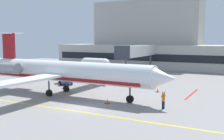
{
  "coord_description": "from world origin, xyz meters",
  "views": [
    {
      "loc": [
        16.83,
        -23.96,
        7.43
      ],
      "look_at": [
        -1.69,
        10.96,
        3.0
      ],
      "focal_mm": 43.61,
      "sensor_mm": 36.0,
      "label": 1
    }
  ],
  "objects_px": {
    "regional_jet": "(62,71)",
    "baggage_tug": "(65,78)",
    "marshaller": "(163,100)",
    "pushback_tractor": "(123,72)",
    "fuel_tank": "(95,63)"
  },
  "relations": [
    {
      "from": "regional_jet",
      "to": "baggage_tug",
      "type": "bearing_deg",
      "value": 125.71
    },
    {
      "from": "regional_jet",
      "to": "marshaller",
      "type": "xyz_separation_m",
      "value": [
        14.4,
        -1.02,
        -2.21
      ]
    },
    {
      "from": "baggage_tug",
      "to": "pushback_tractor",
      "type": "distance_m",
      "value": 13.86
    },
    {
      "from": "fuel_tank",
      "to": "pushback_tractor",
      "type": "bearing_deg",
      "value": -33.68
    },
    {
      "from": "pushback_tractor",
      "to": "marshaller",
      "type": "distance_m",
      "value": 26.51
    },
    {
      "from": "marshaller",
      "to": "regional_jet",
      "type": "bearing_deg",
      "value": 175.94
    },
    {
      "from": "marshaller",
      "to": "baggage_tug",
      "type": "bearing_deg",
      "value": 156.31
    },
    {
      "from": "baggage_tug",
      "to": "marshaller",
      "type": "distance_m",
      "value": 21.81
    },
    {
      "from": "regional_jet",
      "to": "fuel_tank",
      "type": "bearing_deg",
      "value": 113.28
    },
    {
      "from": "fuel_tank",
      "to": "marshaller",
      "type": "distance_m",
      "value": 39.66
    },
    {
      "from": "baggage_tug",
      "to": "marshaller",
      "type": "bearing_deg",
      "value": -23.69
    },
    {
      "from": "fuel_tank",
      "to": "marshaller",
      "type": "height_order",
      "value": "fuel_tank"
    },
    {
      "from": "baggage_tug",
      "to": "fuel_tank",
      "type": "distance_m",
      "value": 21.7
    },
    {
      "from": "baggage_tug",
      "to": "pushback_tractor",
      "type": "bearing_deg",
      "value": 69.64
    },
    {
      "from": "pushback_tractor",
      "to": "marshaller",
      "type": "relative_size",
      "value": 2.02
    }
  ]
}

